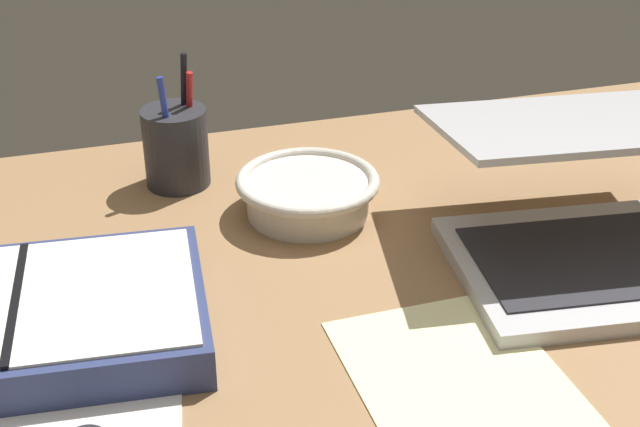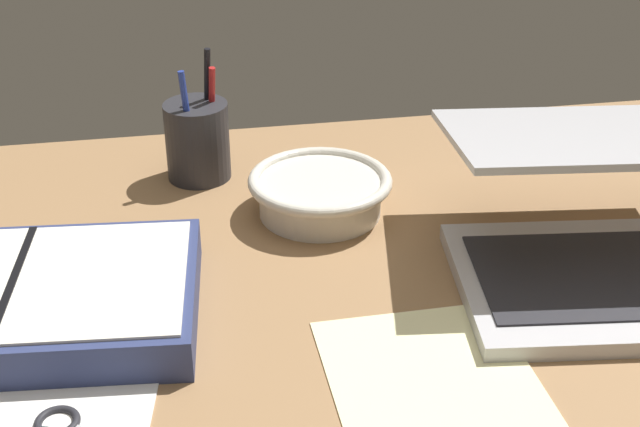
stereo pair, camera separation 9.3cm
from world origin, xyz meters
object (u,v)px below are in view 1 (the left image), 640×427
(bowl, at_px, (308,192))
(planner, at_px, (20,320))
(pen_cup, at_px, (176,146))
(laptop, at_px, (591,214))

(bowl, bearing_deg, planner, -153.88)
(pen_cup, distance_m, planner, 0.35)
(bowl, xyz_separation_m, planner, (-0.33, -0.16, -0.01))
(bowl, height_order, pen_cup, pen_cup)
(bowl, distance_m, planner, 0.37)
(bowl, distance_m, pen_cup, 0.19)
(bowl, height_order, planner, bowl)
(laptop, distance_m, pen_cup, 0.51)
(bowl, relative_size, planner, 0.46)
(laptop, height_order, planner, laptop)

